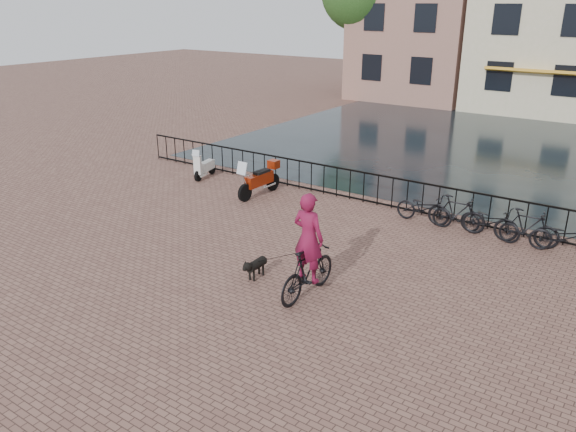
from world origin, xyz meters
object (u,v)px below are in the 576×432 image
Objects in this scene: scooter at (205,162)px; motorcycle at (259,176)px; dog at (256,267)px; cyclist at (308,252)px.

motorcycle is at bearing -22.38° from scooter.
dog is at bearing -50.98° from motorcycle.
scooter reaches higher than dog.
motorcycle is (-3.60, 4.80, 0.41)m from dog.
cyclist reaches higher than dog.
motorcycle is 2.95m from scooter.
cyclist is 1.66m from dog.
dog is 0.61× the size of scooter.
dog is at bearing -51.74° from scooter.
dog is (-1.46, 0.05, -0.79)m from cyclist.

